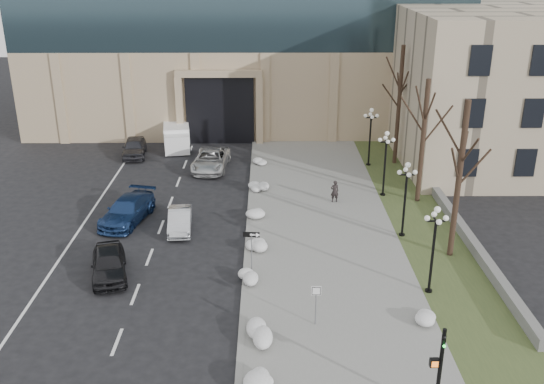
{
  "coord_description": "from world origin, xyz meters",
  "views": [
    {
      "loc": [
        0.18,
        -20.45,
        16.06
      ],
      "look_at": [
        0.44,
        11.1,
        3.5
      ],
      "focal_mm": 40.0,
      "sensor_mm": 36.0,
      "label": 1
    }
  ],
  "objects_px": {
    "car_b": "(180,220)",
    "lamppost_a": "(434,238)",
    "car_e": "(134,147)",
    "lamppost_b": "(406,190)",
    "car_d": "(211,160)",
    "lamppost_c": "(386,155)",
    "car_c": "(127,210)",
    "pedestrian": "(335,191)",
    "lamppost_d": "(370,129)",
    "one_way_sign": "(254,240)",
    "keep_sign": "(316,297)",
    "traffic_signal": "(438,374)",
    "car_a": "(109,264)",
    "box_truck": "(177,135)"
  },
  "relations": [
    {
      "from": "traffic_signal",
      "to": "lamppost_a",
      "type": "distance_m",
      "value": 8.93
    },
    {
      "from": "keep_sign",
      "to": "lamppost_a",
      "type": "relative_size",
      "value": 0.45
    },
    {
      "from": "car_c",
      "to": "pedestrian",
      "type": "height_order",
      "value": "pedestrian"
    },
    {
      "from": "pedestrian",
      "to": "traffic_signal",
      "type": "bearing_deg",
      "value": 85.36
    },
    {
      "from": "car_d",
      "to": "traffic_signal",
      "type": "relative_size",
      "value": 1.46
    },
    {
      "from": "car_b",
      "to": "car_c",
      "type": "bearing_deg",
      "value": 154.13
    },
    {
      "from": "lamppost_a",
      "to": "keep_sign",
      "type": "bearing_deg",
      "value": -154.15
    },
    {
      "from": "car_d",
      "to": "lamppost_b",
      "type": "xyz_separation_m",
      "value": [
        12.59,
        -12.37,
        2.31
      ]
    },
    {
      "from": "box_truck",
      "to": "traffic_signal",
      "type": "distance_m",
      "value": 36.55
    },
    {
      "from": "car_b",
      "to": "lamppost_d",
      "type": "relative_size",
      "value": 0.82
    },
    {
      "from": "lamppost_a",
      "to": "lamppost_b",
      "type": "xyz_separation_m",
      "value": [
        0.0,
        6.5,
        0.0
      ]
    },
    {
      "from": "car_c",
      "to": "car_d",
      "type": "height_order",
      "value": "car_d"
    },
    {
      "from": "car_e",
      "to": "one_way_sign",
      "type": "distance_m",
      "value": 22.74
    },
    {
      "from": "car_e",
      "to": "lamppost_a",
      "type": "xyz_separation_m",
      "value": [
        19.3,
        -22.23,
        2.3
      ]
    },
    {
      "from": "lamppost_b",
      "to": "lamppost_d",
      "type": "height_order",
      "value": "same"
    },
    {
      "from": "car_c",
      "to": "lamppost_a",
      "type": "bearing_deg",
      "value": -14.45
    },
    {
      "from": "car_a",
      "to": "lamppost_c",
      "type": "xyz_separation_m",
      "value": [
        16.51,
        11.13,
        2.33
      ]
    },
    {
      "from": "keep_sign",
      "to": "pedestrian",
      "type": "bearing_deg",
      "value": 82.95
    },
    {
      "from": "car_e",
      "to": "one_way_sign",
      "type": "xyz_separation_m",
      "value": [
        10.48,
        -20.15,
        1.25
      ]
    },
    {
      "from": "car_a",
      "to": "lamppost_d",
      "type": "height_order",
      "value": "lamppost_d"
    },
    {
      "from": "car_d",
      "to": "car_c",
      "type": "bearing_deg",
      "value": -109.5
    },
    {
      "from": "lamppost_a",
      "to": "car_b",
      "type": "bearing_deg",
      "value": 150.73
    },
    {
      "from": "car_e",
      "to": "pedestrian",
      "type": "distance_m",
      "value": 18.92
    },
    {
      "from": "one_way_sign",
      "to": "lamppost_a",
      "type": "height_order",
      "value": "lamppost_a"
    },
    {
      "from": "car_d",
      "to": "car_e",
      "type": "height_order",
      "value": "car_e"
    },
    {
      "from": "car_d",
      "to": "lamppost_c",
      "type": "xyz_separation_m",
      "value": [
        12.59,
        -5.87,
        2.31
      ]
    },
    {
      "from": "lamppost_d",
      "to": "car_b",
      "type": "bearing_deg",
      "value": -138.63
    },
    {
      "from": "car_b",
      "to": "lamppost_c",
      "type": "relative_size",
      "value": 0.82
    },
    {
      "from": "car_a",
      "to": "one_way_sign",
      "type": "xyz_separation_m",
      "value": [
        7.69,
        0.21,
        1.27
      ]
    },
    {
      "from": "car_b",
      "to": "lamppost_c",
      "type": "height_order",
      "value": "lamppost_c"
    },
    {
      "from": "lamppost_b",
      "to": "lamppost_c",
      "type": "height_order",
      "value": "same"
    },
    {
      "from": "car_d",
      "to": "box_truck",
      "type": "distance_m",
      "value": 7.13
    },
    {
      "from": "lamppost_b",
      "to": "car_b",
      "type": "bearing_deg",
      "value": 175.42
    },
    {
      "from": "traffic_signal",
      "to": "lamppost_b",
      "type": "distance_m",
      "value": 15.31
    },
    {
      "from": "car_e",
      "to": "lamppost_b",
      "type": "relative_size",
      "value": 0.95
    },
    {
      "from": "lamppost_c",
      "to": "car_a",
      "type": "bearing_deg",
      "value": -146.02
    },
    {
      "from": "lamppost_b",
      "to": "lamppost_d",
      "type": "relative_size",
      "value": 1.0
    },
    {
      "from": "car_c",
      "to": "lamppost_d",
      "type": "xyz_separation_m",
      "value": [
        17.03,
        10.6,
        2.31
      ]
    },
    {
      "from": "pedestrian",
      "to": "lamppost_b",
      "type": "height_order",
      "value": "lamppost_b"
    },
    {
      "from": "lamppost_c",
      "to": "pedestrian",
      "type": "bearing_deg",
      "value": -160.71
    },
    {
      "from": "car_b",
      "to": "car_e",
      "type": "height_order",
      "value": "car_e"
    },
    {
      "from": "car_e",
      "to": "lamppost_c",
      "type": "height_order",
      "value": "lamppost_c"
    },
    {
      "from": "pedestrian",
      "to": "traffic_signal",
      "type": "xyz_separation_m",
      "value": [
        1.58,
        -20.39,
        0.99
      ]
    },
    {
      "from": "car_d",
      "to": "one_way_sign",
      "type": "bearing_deg",
      "value": -72.84
    },
    {
      "from": "pedestrian",
      "to": "box_truck",
      "type": "relative_size",
      "value": 0.24
    },
    {
      "from": "car_d",
      "to": "car_e",
      "type": "distance_m",
      "value": 7.51
    },
    {
      "from": "car_a",
      "to": "car_b",
      "type": "xyz_separation_m",
      "value": [
        2.98,
        5.71,
        -0.1
      ]
    },
    {
      "from": "car_b",
      "to": "lamppost_a",
      "type": "xyz_separation_m",
      "value": [
        13.53,
        -7.58,
        2.43
      ]
    },
    {
      "from": "car_a",
      "to": "lamppost_d",
      "type": "relative_size",
      "value": 0.92
    },
    {
      "from": "car_a",
      "to": "car_d",
      "type": "distance_m",
      "value": 17.44
    }
  ]
}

